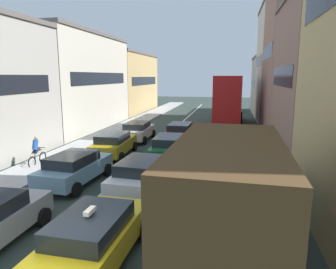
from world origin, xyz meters
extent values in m
cube|color=#A8A8A8|center=(-6.70, 20.00, 0.07)|extent=(2.60, 64.00, 0.14)
cube|color=silver|center=(-1.70, 20.00, 0.01)|extent=(0.16, 60.00, 0.01)
cube|color=silver|center=(1.70, 20.00, 0.01)|extent=(0.16, 60.00, 0.01)
cube|color=beige|center=(-12.00, 22.00, 4.37)|extent=(7.00, 14.57, 8.74)
cube|color=black|center=(-8.48, 22.00, 4.81)|extent=(0.02, 11.73, 1.10)
cube|color=#66605B|center=(-12.00, 22.00, 8.89)|extent=(7.20, 14.57, 0.30)
cube|color=tan|center=(-12.00, 36.67, 3.97)|extent=(7.00, 14.57, 7.93)
cube|color=black|center=(-8.48, 36.67, 4.36)|extent=(0.02, 11.73, 1.10)
cube|color=#66605B|center=(-12.00, 36.67, 8.08)|extent=(7.20, 14.57, 0.30)
cube|color=#B2ADA3|center=(9.90, 39.60, 3.68)|extent=(7.00, 8.70, 7.35)
cube|color=black|center=(6.38, 39.60, 4.04)|extent=(0.02, 7.04, 1.10)
cube|color=#66605B|center=(9.90, 39.60, 7.50)|extent=(7.20, 8.70, 0.30)
cube|color=beige|center=(9.90, 30.80, 6.08)|extent=(7.00, 8.70, 12.16)
cube|color=black|center=(6.38, 30.80, 6.69)|extent=(0.02, 7.04, 1.10)
cube|color=#66605B|center=(9.90, 30.80, 12.31)|extent=(7.20, 8.70, 0.30)
cube|color=#936B5B|center=(9.90, 22.00, 6.35)|extent=(7.00, 8.70, 12.71)
cube|color=black|center=(6.38, 22.00, 6.99)|extent=(0.02, 7.04, 1.10)
cube|color=black|center=(6.39, 13.20, 5.02)|extent=(0.02, 7.04, 1.10)
cube|color=navy|center=(3.78, 5.01, 1.43)|extent=(2.46, 2.46, 1.90)
cube|color=black|center=(3.81, 6.22, 1.81)|extent=(2.02, 0.09, 0.70)
cube|color=#51381E|center=(3.67, 1.25, 2.18)|extent=(2.55, 5.50, 2.80)
cube|color=white|center=(2.46, 1.29, 2.46)|extent=(0.15, 4.48, 0.90)
cylinder|color=black|center=(2.58, 5.12, 0.48)|extent=(0.33, 0.97, 0.96)
cylinder|color=black|center=(4.98, 5.06, 0.48)|extent=(0.33, 0.97, 0.96)
cube|color=yellow|center=(0.20, 1.40, 0.67)|extent=(1.87, 4.33, 0.70)
cube|color=#1E2328|center=(0.19, 1.20, 1.23)|extent=(1.62, 2.43, 0.52)
cube|color=#F2EACC|center=(0.19, 1.20, 1.60)|extent=(0.17, 0.44, 0.12)
cylinder|color=black|center=(-0.70, 2.88, 0.32)|extent=(0.23, 0.64, 0.64)
cylinder|color=black|center=(1.14, 2.85, 0.32)|extent=(0.23, 0.64, 0.64)
cylinder|color=black|center=(-2.44, 2.99, 0.32)|extent=(0.23, 0.64, 0.64)
cube|color=silver|center=(-0.10, 6.82, 0.67)|extent=(2.00, 4.38, 0.70)
cube|color=#1E2328|center=(-0.11, 6.62, 1.23)|extent=(1.70, 2.48, 0.52)
cylinder|color=black|center=(-0.95, 8.33, 0.32)|extent=(0.25, 0.65, 0.64)
cylinder|color=black|center=(0.89, 8.24, 0.32)|extent=(0.25, 0.65, 0.64)
cylinder|color=black|center=(-1.09, 5.40, 0.32)|extent=(0.25, 0.65, 0.64)
cylinder|color=black|center=(0.75, 5.32, 0.32)|extent=(0.25, 0.65, 0.64)
cube|color=#759EB7|center=(-3.45, 7.10, 0.67)|extent=(2.07, 4.41, 0.70)
cube|color=#1E2328|center=(-3.47, 6.90, 1.23)|extent=(1.73, 2.50, 0.52)
cylinder|color=black|center=(-4.28, 8.62, 0.32)|extent=(0.26, 0.65, 0.64)
cylinder|color=black|center=(-2.44, 8.50, 0.32)|extent=(0.26, 0.65, 0.64)
cylinder|color=black|center=(-4.46, 5.70, 0.32)|extent=(0.26, 0.65, 0.64)
cylinder|color=black|center=(-2.63, 5.58, 0.32)|extent=(0.26, 0.65, 0.64)
cube|color=#19592D|center=(0.02, 12.27, 0.67)|extent=(2.00, 4.38, 0.70)
cube|color=#1E2328|center=(0.03, 12.07, 1.23)|extent=(1.70, 2.48, 0.52)
cylinder|color=black|center=(-0.97, 13.69, 0.32)|extent=(0.25, 0.65, 0.64)
cylinder|color=black|center=(0.87, 13.77, 0.32)|extent=(0.25, 0.65, 0.64)
cylinder|color=black|center=(-0.83, 10.77, 0.32)|extent=(0.25, 0.65, 0.64)
cylinder|color=black|center=(1.01, 10.85, 0.32)|extent=(0.25, 0.65, 0.64)
cube|color=#B29319|center=(-3.59, 12.35, 0.67)|extent=(1.96, 4.37, 0.70)
cube|color=#1E2328|center=(-3.58, 12.15, 1.23)|extent=(1.68, 2.47, 0.52)
cylinder|color=black|center=(-4.56, 13.77, 0.32)|extent=(0.24, 0.65, 0.64)
cylinder|color=black|center=(-2.73, 13.85, 0.32)|extent=(0.24, 0.65, 0.64)
cylinder|color=black|center=(-4.45, 10.85, 0.32)|extent=(0.24, 0.65, 0.64)
cylinder|color=black|center=(-2.61, 10.92, 0.32)|extent=(0.24, 0.65, 0.64)
cube|color=#A51E1E|center=(-0.15, 17.34, 0.67)|extent=(1.86, 4.32, 0.70)
cube|color=#1E2328|center=(-0.15, 17.14, 1.23)|extent=(1.62, 2.43, 0.52)
cylinder|color=black|center=(-1.05, 18.82, 0.32)|extent=(0.23, 0.64, 0.64)
cylinder|color=black|center=(0.79, 18.79, 0.32)|extent=(0.23, 0.64, 0.64)
cylinder|color=black|center=(-1.09, 15.89, 0.32)|extent=(0.23, 0.64, 0.64)
cylinder|color=black|center=(0.75, 15.87, 0.32)|extent=(0.23, 0.64, 0.64)
cube|color=beige|center=(-3.55, 17.29, 0.67)|extent=(1.89, 4.34, 0.70)
cube|color=#1E2328|center=(-3.55, 17.09, 1.23)|extent=(1.64, 2.44, 0.52)
cylinder|color=black|center=(-4.50, 18.73, 0.32)|extent=(0.23, 0.64, 0.64)
cylinder|color=black|center=(-2.66, 18.77, 0.32)|extent=(0.23, 0.64, 0.64)
cylinder|color=black|center=(-4.44, 15.81, 0.32)|extent=(0.23, 0.64, 0.64)
cylinder|color=black|center=(-2.60, 15.85, 0.32)|extent=(0.23, 0.64, 0.64)
cube|color=#194C8C|center=(3.48, 9.37, 0.67)|extent=(1.88, 4.33, 0.70)
cube|color=#1E2328|center=(3.48, 9.17, 1.23)|extent=(1.63, 2.44, 0.52)
cylinder|color=black|center=(2.59, 10.85, 0.32)|extent=(0.23, 0.64, 0.64)
cylinder|color=black|center=(4.43, 10.81, 0.32)|extent=(0.23, 0.64, 0.64)
cylinder|color=black|center=(2.54, 7.92, 0.32)|extent=(0.23, 0.64, 0.64)
cylinder|color=black|center=(4.38, 7.89, 0.32)|extent=(0.23, 0.64, 0.64)
cube|color=#B21919|center=(3.36, 26.86, 1.70)|extent=(2.81, 10.57, 2.40)
cube|color=black|center=(3.36, 26.86, 2.06)|extent=(2.82, 9.94, 0.70)
cube|color=#B21919|center=(3.36, 26.86, 3.98)|extent=(2.81, 10.57, 2.16)
cube|color=black|center=(3.36, 26.86, 4.22)|extent=(2.82, 9.94, 0.64)
cylinder|color=black|center=(2.22, 30.67, 0.50)|extent=(0.33, 1.01, 1.00)
cylinder|color=black|center=(4.72, 30.60, 0.50)|extent=(0.33, 1.01, 1.00)
cylinder|color=black|center=(2.02, 23.75, 0.50)|extent=(0.33, 1.01, 1.00)
cylinder|color=black|center=(4.52, 23.67, 0.50)|extent=(0.33, 1.01, 1.00)
torus|color=black|center=(-7.07, 9.90, 0.34)|extent=(0.08, 0.68, 0.68)
torus|color=black|center=(-7.04, 8.85, 0.34)|extent=(0.08, 0.68, 0.68)
cylinder|color=black|center=(-7.05, 9.37, 0.84)|extent=(0.08, 0.95, 0.05)
cylinder|color=black|center=(-7.05, 9.17, 0.62)|extent=(0.04, 0.04, 0.55)
cylinder|color=black|center=(-7.07, 9.79, 0.97)|extent=(0.50, 0.05, 0.04)
cylinder|color=#232833|center=(-7.13, 9.32, 0.91)|extent=(0.15, 0.44, 0.30)
cylinder|color=#232833|center=(-6.97, 9.32, 0.91)|extent=(0.15, 0.44, 0.30)
cylinder|color=#2659B2|center=(-7.05, 9.27, 1.24)|extent=(0.31, 0.46, 0.62)
sphere|color=tan|center=(-7.05, 9.39, 1.61)|extent=(0.22, 0.22, 0.22)
camera|label=1|loc=(3.71, -5.67, 5.04)|focal=32.89mm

